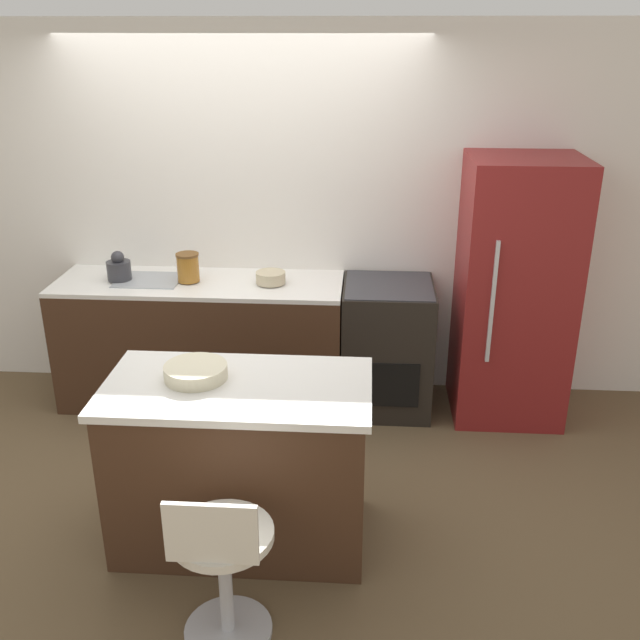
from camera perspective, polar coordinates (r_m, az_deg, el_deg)
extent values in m
plane|color=brown|center=(5.01, -6.55, -8.13)|extent=(14.00, 14.00, 0.00)
cube|color=white|center=(5.15, -5.86, 8.40)|extent=(8.00, 0.06, 2.60)
cube|color=#422819|center=(5.17, -9.38, -1.86)|extent=(1.99, 0.63, 0.88)
cube|color=white|center=(5.00, -9.70, 2.89)|extent=(1.99, 0.63, 0.03)
cube|color=#9EA3A8|center=(5.09, -13.54, 3.14)|extent=(0.44, 0.35, 0.01)
cube|color=#422819|center=(3.78, -6.35, -11.53)|extent=(1.27, 0.67, 0.87)
cube|color=white|center=(3.55, -6.66, -5.43)|extent=(1.33, 0.71, 0.04)
cube|color=black|center=(5.03, 5.36, -2.14)|extent=(0.62, 0.63, 0.91)
cube|color=black|center=(4.80, 5.37, -5.21)|extent=(0.43, 0.01, 0.32)
cube|color=#333338|center=(4.86, 5.55, 2.78)|extent=(0.59, 0.60, 0.01)
cube|color=maroon|center=(4.95, 15.25, 2.21)|extent=(0.73, 0.67, 1.79)
cube|color=silver|center=(4.58, 13.63, 1.33)|extent=(0.02, 0.02, 0.80)
cylinder|color=#B7B7BC|center=(3.53, -7.33, -23.35)|extent=(0.40, 0.40, 0.02)
cylinder|color=#B7B7BC|center=(3.36, -7.55, -20.38)|extent=(0.06, 0.06, 0.52)
cylinder|color=silver|center=(3.18, -7.82, -16.65)|extent=(0.44, 0.44, 0.04)
cube|color=silver|center=(2.94, -8.72, -16.54)|extent=(0.38, 0.02, 0.27)
cylinder|color=#333338|center=(5.11, -15.78, 3.84)|extent=(0.16, 0.16, 0.13)
sphere|color=#333338|center=(5.09, -15.89, 4.84)|extent=(0.09, 0.09, 0.09)
cylinder|color=#C1B28E|center=(4.87, -3.97, 3.42)|extent=(0.20, 0.20, 0.08)
cylinder|color=#9E6623|center=(4.97, -10.51, 4.08)|extent=(0.15, 0.15, 0.18)
cylinder|color=brown|center=(4.94, -10.59, 5.16)|extent=(0.16, 0.16, 0.02)
cylinder|color=beige|center=(3.61, -9.91, -4.10)|extent=(0.32, 0.32, 0.07)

